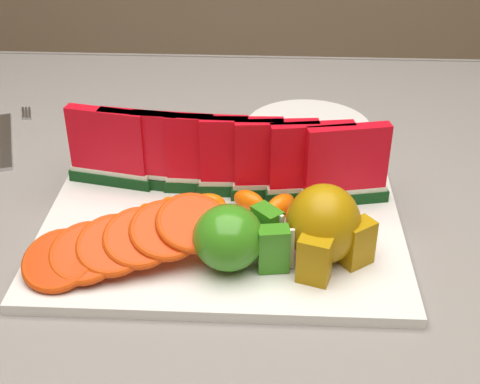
% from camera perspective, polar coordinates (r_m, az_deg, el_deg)
% --- Properties ---
extents(table, '(1.40, 0.90, 0.75)m').
position_cam_1_polar(table, '(0.86, -4.32, -7.32)').
color(table, '#473318').
rests_on(table, ground).
extents(tablecloth, '(1.53, 1.03, 0.20)m').
position_cam_1_polar(tablecloth, '(0.82, -4.50, -3.93)').
color(tablecloth, slate).
rests_on(tablecloth, table).
extents(platter, '(0.40, 0.30, 0.01)m').
position_cam_1_polar(platter, '(0.75, -1.53, -2.92)').
color(platter, silver).
rests_on(platter, tablecloth).
extents(apple_cluster, '(0.11, 0.09, 0.07)m').
position_cam_1_polar(apple_cluster, '(0.67, -0.37, -3.92)').
color(apple_cluster, '#288311').
rests_on(apple_cluster, platter).
extents(pear_cluster, '(0.09, 0.09, 0.08)m').
position_cam_1_polar(pear_cluster, '(0.68, 7.26, -3.01)').
color(pear_cluster, '#98691A').
rests_on(pear_cluster, platter).
extents(side_plate, '(0.19, 0.19, 0.01)m').
position_cam_1_polar(side_plate, '(0.97, 5.85, 5.45)').
color(side_plate, silver).
rests_on(side_plate, tablecloth).
extents(fork, '(0.07, 0.19, 0.00)m').
position_cam_1_polar(fork, '(1.00, -19.18, 4.42)').
color(fork, silver).
rests_on(fork, tablecloth).
extents(watermelon_row, '(0.39, 0.07, 0.10)m').
position_cam_1_polar(watermelon_row, '(0.78, -1.34, 2.93)').
color(watermelon_row, '#08390B').
rests_on(watermelon_row, platter).
extents(orange_fan_front, '(0.22, 0.13, 0.06)m').
position_cam_1_polar(orange_fan_front, '(0.68, -9.67, -4.16)').
color(orange_fan_front, '#E84C10').
rests_on(orange_fan_front, platter).
extents(orange_fan_back, '(0.28, 0.10, 0.04)m').
position_cam_1_polar(orange_fan_back, '(0.84, -1.39, 3.29)').
color(orange_fan_back, '#E84C10').
rests_on(orange_fan_back, platter).
extents(tangerine_segments, '(0.23, 0.08, 0.03)m').
position_cam_1_polar(tangerine_segments, '(0.75, -0.60, -1.68)').
color(tangerine_segments, orange).
rests_on(tangerine_segments, platter).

